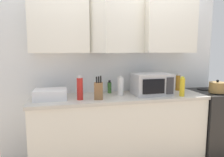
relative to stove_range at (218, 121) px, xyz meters
name	(u,v)px	position (x,y,z in m)	size (l,w,h in m)	color
wall_back_with_cabinets	(116,44)	(-1.50, 0.25, 1.12)	(3.09, 0.64, 2.60)	white
counter_run	(120,129)	(-1.50, 0.02, 0.00)	(2.22, 0.63, 0.90)	white
stove_range	(218,121)	(0.00, 0.00, 0.00)	(0.76, 0.64, 0.91)	black
kettle	(217,87)	(-0.17, -0.14, 0.53)	(0.21, 0.21, 0.18)	olive
microwave	(151,84)	(-1.07, 0.00, 0.59)	(0.48, 0.37, 0.28)	#B7B7BC
dish_rack	(51,94)	(-2.35, 0.02, 0.51)	(0.38, 0.30, 0.12)	silver
knife_block	(99,91)	(-1.79, -0.11, 0.55)	(0.12, 0.14, 0.28)	brown
bottle_yellow_mustard	(182,87)	(-0.73, -0.19, 0.57)	(0.06, 0.06, 0.25)	gold
bottle_white_jar	(120,86)	(-1.48, 0.04, 0.57)	(0.08, 0.08, 0.25)	white
bottle_red_sauce	(80,88)	(-2.01, -0.08, 0.58)	(0.07, 0.07, 0.28)	red
bottle_amber_vinegar	(178,82)	(-0.57, 0.18, 0.57)	(0.06, 0.06, 0.25)	#AD701E
bottle_green_oil	(109,87)	(-1.59, 0.21, 0.53)	(0.05, 0.05, 0.18)	#386B2D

